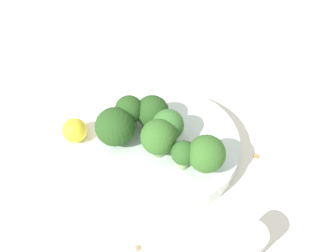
# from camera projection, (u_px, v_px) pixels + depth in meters

# --- Properties ---
(ground_plane) EXTENTS (3.00, 3.00, 0.00)m
(ground_plane) POSITION_uv_depth(u_px,v_px,m) (168.00, 152.00, 0.54)
(ground_plane) COLOR silver
(bowl) EXTENTS (0.23, 0.23, 0.03)m
(bowl) POSITION_uv_depth(u_px,v_px,m) (168.00, 146.00, 0.52)
(bowl) COLOR silver
(bowl) RESTS_ON ground_plane
(broccoli_floret_0) EXTENTS (0.05, 0.05, 0.06)m
(broccoli_floret_0) POSITION_uv_depth(u_px,v_px,m) (152.00, 112.00, 0.51)
(broccoli_floret_0) COLOR #84AD66
(broccoli_floret_0) RESTS_ON bowl
(broccoli_floret_1) EXTENTS (0.05, 0.05, 0.06)m
(broccoli_floret_1) POSITION_uv_depth(u_px,v_px,m) (159.00, 138.00, 0.47)
(broccoli_floret_1) COLOR #7A9E5B
(broccoli_floret_1) RESTS_ON bowl
(broccoli_floret_2) EXTENTS (0.06, 0.06, 0.06)m
(broccoli_floret_2) POSITION_uv_depth(u_px,v_px,m) (115.00, 127.00, 0.48)
(broccoli_floret_2) COLOR #84AD66
(broccoli_floret_2) RESTS_ON bowl
(broccoli_floret_3) EXTENTS (0.05, 0.05, 0.06)m
(broccoli_floret_3) POSITION_uv_depth(u_px,v_px,m) (168.00, 124.00, 0.49)
(broccoli_floret_3) COLOR #84AD66
(broccoli_floret_3) RESTS_ON bowl
(broccoli_floret_4) EXTENTS (0.05, 0.05, 0.06)m
(broccoli_floret_4) POSITION_uv_depth(u_px,v_px,m) (206.00, 154.00, 0.45)
(broccoli_floret_4) COLOR #84AD66
(broccoli_floret_4) RESTS_ON bowl
(broccoli_floret_5) EXTENTS (0.04, 0.04, 0.05)m
(broccoli_floret_5) POSITION_uv_depth(u_px,v_px,m) (183.00, 154.00, 0.45)
(broccoli_floret_5) COLOR #8EB770
(broccoli_floret_5) RESTS_ON bowl
(broccoli_floret_6) EXTENTS (0.04, 0.04, 0.06)m
(broccoli_floret_6) POSITION_uv_depth(u_px,v_px,m) (129.00, 111.00, 0.50)
(broccoli_floret_6) COLOR #8EB770
(broccoli_floret_6) RESTS_ON bowl
(pepper_shaker) EXTENTS (0.04, 0.04, 0.06)m
(pepper_shaker) POSITION_uv_depth(u_px,v_px,m) (249.00, 243.00, 0.41)
(pepper_shaker) COLOR silver
(pepper_shaker) RESTS_ON ground_plane
(lemon_wedge) EXTENTS (0.04, 0.04, 0.04)m
(lemon_wedge) POSITION_uv_depth(u_px,v_px,m) (75.00, 130.00, 0.54)
(lemon_wedge) COLOR yellow
(lemon_wedge) RESTS_ON ground_plane
(almond_crumb_0) EXTENTS (0.01, 0.01, 0.01)m
(almond_crumb_0) POSITION_uv_depth(u_px,v_px,m) (256.00, 156.00, 0.53)
(almond_crumb_0) COLOR #AD7F4C
(almond_crumb_0) RESTS_ON ground_plane
(almond_crumb_1) EXTENTS (0.01, 0.01, 0.01)m
(almond_crumb_1) POSITION_uv_depth(u_px,v_px,m) (138.00, 248.00, 0.43)
(almond_crumb_1) COLOR #AD7F4C
(almond_crumb_1) RESTS_ON ground_plane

